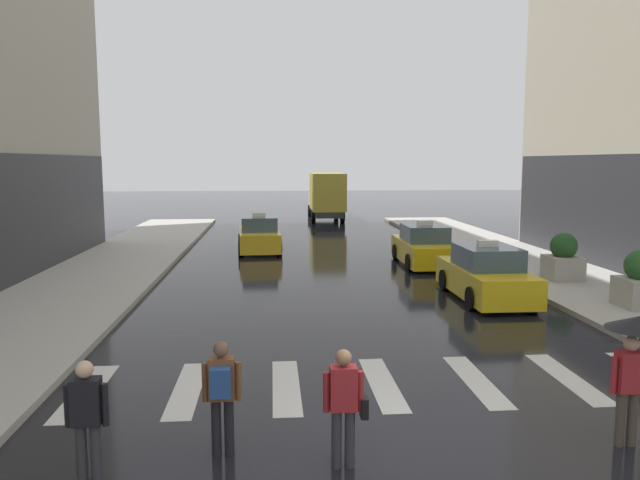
# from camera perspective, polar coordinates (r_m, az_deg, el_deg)

# --- Properties ---
(ground_plane) EXTENTS (160.00, 160.00, 0.00)m
(ground_plane) POSITION_cam_1_polar(r_m,az_deg,el_deg) (9.00, 9.57, -19.93)
(ground_plane) COLOR black
(crosswalk_markings) EXTENTS (11.30, 2.80, 0.01)m
(crosswalk_markings) POSITION_cam_1_polar(r_m,az_deg,el_deg) (11.68, 5.89, -13.27)
(crosswalk_markings) COLOR silver
(crosswalk_markings) RESTS_ON ground
(taxi_lead) EXTENTS (1.93, 4.54, 1.80)m
(taxi_lead) POSITION_cam_1_polar(r_m,az_deg,el_deg) (18.91, 15.36, -3.23)
(taxi_lead) COLOR yellow
(taxi_lead) RESTS_ON ground
(taxi_second) EXTENTS (1.98, 4.56, 1.80)m
(taxi_second) POSITION_cam_1_polar(r_m,az_deg,el_deg) (24.60, 9.76, -0.67)
(taxi_second) COLOR yellow
(taxi_second) RESTS_ON ground
(taxi_third) EXTENTS (2.10, 4.62, 1.80)m
(taxi_third) POSITION_cam_1_polar(r_m,az_deg,el_deg) (28.23, -5.76, 0.42)
(taxi_third) COLOR gold
(taxi_third) RESTS_ON ground
(box_truck) EXTENTS (2.34, 7.56, 3.35)m
(box_truck) POSITION_cam_1_polar(r_m,az_deg,el_deg) (42.80, 0.59, 4.33)
(box_truck) COLOR #2D2D2D
(box_truck) RESTS_ON ground
(pedestrian_with_umbrella) EXTENTS (0.96, 0.96, 1.94)m
(pedestrian_with_umbrella) POSITION_cam_1_polar(r_m,az_deg,el_deg) (9.88, 27.67, -8.74)
(pedestrian_with_umbrella) COLOR #473D33
(pedestrian_with_umbrella) RESTS_ON ground
(pedestrian_with_backpack) EXTENTS (0.55, 0.43, 1.65)m
(pedestrian_with_backpack) POSITION_cam_1_polar(r_m,az_deg,el_deg) (8.76, -9.25, -13.74)
(pedestrian_with_backpack) COLOR black
(pedestrian_with_backpack) RESTS_ON ground
(pedestrian_with_handbag) EXTENTS (0.60, 0.24, 1.65)m
(pedestrian_with_handbag) POSITION_cam_1_polar(r_m,az_deg,el_deg) (8.37, 2.32, -14.96)
(pedestrian_with_handbag) COLOR #333338
(pedestrian_with_handbag) RESTS_ON ground
(pedestrian_plain_coat) EXTENTS (0.55, 0.24, 1.65)m
(pedestrian_plain_coat) POSITION_cam_1_polar(r_m,az_deg,el_deg) (8.47, -21.13, -15.16)
(pedestrian_plain_coat) COLOR #333338
(pedestrian_plain_coat) RESTS_ON ground
(planter_near_corner) EXTENTS (1.10, 1.10, 1.60)m
(planter_near_corner) POSITION_cam_1_polar(r_m,az_deg,el_deg) (18.79, 27.97, -3.44)
(planter_near_corner) COLOR #A8A399
(planter_near_corner) RESTS_ON curb_right
(planter_mid_block) EXTENTS (1.10, 1.10, 1.60)m
(planter_mid_block) POSITION_cam_1_polar(r_m,az_deg,el_deg) (22.06, 21.95, -1.63)
(planter_mid_block) COLOR #A8A399
(planter_mid_block) RESTS_ON curb_right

